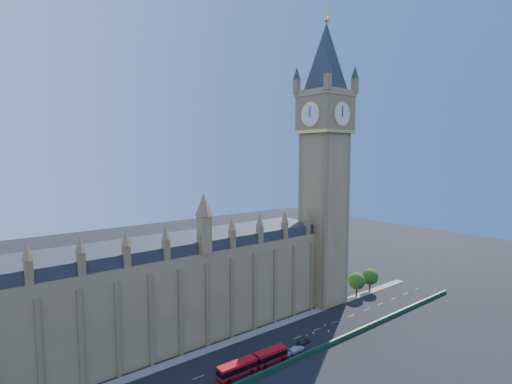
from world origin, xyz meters
TOP-DOWN VIEW (x-y plane):
  - ground at (0.00, 0.00)m, footprint 400.00×400.00m
  - palace_westminster at (-25.00, 22.00)m, footprint 120.00×20.00m
  - elizabeth_tower at (38.00, 13.99)m, footprint 20.59×20.59m
  - bridge_parapet at (0.00, -9.00)m, footprint 160.00×0.60m
  - kerb_north at (0.00, 9.50)m, footprint 160.00×3.00m
  - tree_east_near at (52.22, 10.08)m, footprint 6.00×6.00m
  - tree_east_far at (60.22, 10.08)m, footprint 6.00×6.00m
  - red_bus at (-8.04, -5.35)m, footprint 19.34×3.54m
  - car_grey at (10.75, -3.67)m, footprint 4.16×1.74m
  - car_silver at (2.00, -5.60)m, footprint 4.12×1.50m
  - car_white at (6.00, -5.62)m, footprint 5.06×2.17m
  - cone_a at (21.29, -3.35)m, footprint 0.62×0.62m
  - cone_b at (14.30, -1.32)m, footprint 0.48×0.48m
  - cone_c at (16.93, -1.44)m, footprint 0.49×0.49m
  - cone_d at (23.55, -0.08)m, footprint 0.47×0.47m

SIDE VIEW (x-z plane):
  - ground at x=0.00m, z-range 0.00..0.00m
  - kerb_north at x=0.00m, z-range 0.00..0.16m
  - cone_d at x=23.55m, z-range 0.00..0.65m
  - cone_b at x=14.30m, z-range 0.00..0.67m
  - cone_c at x=16.93m, z-range 0.00..0.74m
  - cone_a at x=21.29m, z-range -0.01..0.75m
  - bridge_parapet at x=0.00m, z-range 0.00..1.20m
  - car_silver at x=2.00m, z-range 0.00..1.35m
  - car_grey at x=10.75m, z-range 0.00..1.41m
  - car_white at x=6.00m, z-range 0.00..1.45m
  - red_bus at x=-8.04m, z-range 0.09..3.36m
  - tree_east_near at x=52.22m, z-range 1.39..9.89m
  - tree_east_far at x=60.22m, z-range 1.39..9.89m
  - palace_westminster at x=-25.00m, z-range -0.14..27.86m
  - elizabeth_tower at x=38.00m, z-range 2.06..107.06m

